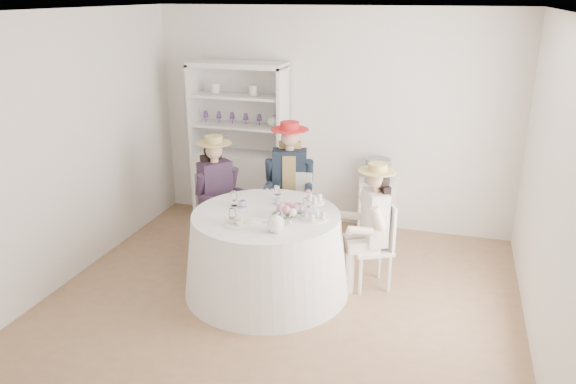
# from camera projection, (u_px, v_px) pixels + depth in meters

# --- Properties ---
(ground) EXTENTS (4.50, 4.50, 0.00)m
(ground) POSITION_uv_depth(u_px,v_px,m) (285.00, 294.00, 5.60)
(ground) COLOR #856242
(ground) RESTS_ON ground
(ceiling) EXTENTS (4.50, 4.50, 0.00)m
(ceiling) POSITION_uv_depth(u_px,v_px,m) (285.00, 10.00, 4.69)
(ceiling) COLOR white
(ceiling) RESTS_ON wall_back
(wall_back) EXTENTS (4.50, 0.00, 4.50)m
(wall_back) POSITION_uv_depth(u_px,v_px,m) (332.00, 120.00, 6.95)
(wall_back) COLOR silver
(wall_back) RESTS_ON ground
(wall_front) EXTENTS (4.50, 0.00, 4.50)m
(wall_front) POSITION_uv_depth(u_px,v_px,m) (187.00, 258.00, 3.34)
(wall_front) COLOR silver
(wall_front) RESTS_ON ground
(wall_left) EXTENTS (0.00, 4.50, 4.50)m
(wall_left) POSITION_uv_depth(u_px,v_px,m) (75.00, 146.00, 5.75)
(wall_left) COLOR silver
(wall_left) RESTS_ON ground
(wall_right) EXTENTS (0.00, 4.50, 4.50)m
(wall_right) POSITION_uv_depth(u_px,v_px,m) (551.00, 188.00, 4.54)
(wall_right) COLOR silver
(wall_right) RESTS_ON ground
(tea_table) EXTENTS (1.64, 1.64, 0.83)m
(tea_table) POSITION_uv_depth(u_px,v_px,m) (267.00, 252.00, 5.55)
(tea_table) COLOR white
(tea_table) RESTS_ON ground
(hutch) EXTENTS (1.21, 0.46, 2.04)m
(hutch) POSITION_uv_depth(u_px,v_px,m) (241.00, 166.00, 7.25)
(hutch) COLOR silver
(hutch) RESTS_ON ground
(side_table) EXTENTS (0.51, 0.51, 0.67)m
(side_table) POSITION_uv_depth(u_px,v_px,m) (376.00, 208.00, 6.89)
(side_table) COLOR silver
(side_table) RESTS_ON ground
(hatbox) EXTENTS (0.30, 0.30, 0.30)m
(hatbox) POSITION_uv_depth(u_px,v_px,m) (378.00, 171.00, 6.73)
(hatbox) COLOR black
(hatbox) RESTS_ON side_table
(guest_left) EXTENTS (0.59, 0.57, 1.38)m
(guest_left) POSITION_uv_depth(u_px,v_px,m) (217.00, 189.00, 6.25)
(guest_left) COLOR silver
(guest_left) RESTS_ON ground
(guest_mid) EXTENTS (0.56, 0.60, 1.49)m
(guest_mid) POSITION_uv_depth(u_px,v_px,m) (289.00, 178.00, 6.37)
(guest_mid) COLOR silver
(guest_mid) RESTS_ON ground
(guest_right) EXTENTS (0.55, 0.50, 1.31)m
(guest_right) POSITION_uv_depth(u_px,v_px,m) (372.00, 219.00, 5.51)
(guest_right) COLOR silver
(guest_right) RESTS_ON ground
(spare_chair) EXTENTS (0.40, 0.40, 0.95)m
(spare_chair) POSITION_uv_depth(u_px,v_px,m) (298.00, 205.00, 6.51)
(spare_chair) COLOR silver
(spare_chair) RESTS_ON ground
(teacup_a) EXTENTS (0.09, 0.09, 0.06)m
(teacup_a) POSITION_uv_depth(u_px,v_px,m) (242.00, 204.00, 5.56)
(teacup_a) COLOR white
(teacup_a) RESTS_ON tea_table
(teacup_b) EXTENTS (0.08, 0.08, 0.06)m
(teacup_b) POSITION_uv_depth(u_px,v_px,m) (277.00, 202.00, 5.63)
(teacup_b) COLOR white
(teacup_b) RESTS_ON tea_table
(teacup_c) EXTENTS (0.12, 0.12, 0.08)m
(teacup_c) POSITION_uv_depth(u_px,v_px,m) (297.00, 208.00, 5.44)
(teacup_c) COLOR white
(teacup_c) RESTS_ON tea_table
(flower_bowl) EXTENTS (0.26, 0.26, 0.05)m
(flower_bowl) POSITION_uv_depth(u_px,v_px,m) (286.00, 214.00, 5.33)
(flower_bowl) COLOR white
(flower_bowl) RESTS_ON tea_table
(flower_arrangement) EXTENTS (0.20, 0.20, 0.08)m
(flower_arrangement) POSITION_uv_depth(u_px,v_px,m) (287.00, 208.00, 5.29)
(flower_arrangement) COLOR pink
(flower_arrangement) RESTS_ON tea_table
(table_teapot) EXTENTS (0.23, 0.16, 0.17)m
(table_teapot) POSITION_uv_depth(u_px,v_px,m) (276.00, 224.00, 4.98)
(table_teapot) COLOR white
(table_teapot) RESTS_ON tea_table
(sandwich_plate) EXTENTS (0.27, 0.27, 0.06)m
(sandwich_plate) POSITION_uv_depth(u_px,v_px,m) (238.00, 223.00, 5.16)
(sandwich_plate) COLOR white
(sandwich_plate) RESTS_ON tea_table
(cupcake_stand) EXTENTS (0.25, 0.25, 0.23)m
(cupcake_stand) POSITION_uv_depth(u_px,v_px,m) (314.00, 210.00, 5.26)
(cupcake_stand) COLOR white
(cupcake_stand) RESTS_ON tea_table
(stemware_set) EXTENTS (0.82, 0.79, 0.15)m
(stemware_set) POSITION_uv_depth(u_px,v_px,m) (266.00, 206.00, 5.39)
(stemware_set) COLOR white
(stemware_set) RESTS_ON tea_table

